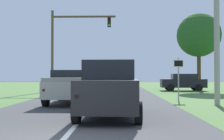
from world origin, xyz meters
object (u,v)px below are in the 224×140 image
red_suv_near (110,88)px  keep_moving_sign (178,73)px  crossing_suv_far (183,82)px  utility_pole_right (217,4)px  traffic_light (68,39)px  oak_tree_right (199,35)px  pickup_truck_lead (72,86)px

red_suv_near → keep_moving_sign: 7.82m
crossing_suv_far → utility_pole_right: bearing=-95.9°
traffic_light → oak_tree_right: (12.57, 0.75, 0.42)m
traffic_light → keep_moving_sign: 13.09m
crossing_suv_far → oak_tree_right: bearing=-28.5°
traffic_light → utility_pole_right: utility_pole_right is taller
keep_moving_sign → crossing_suv_far: (2.80, 10.90, -0.77)m
red_suv_near → pickup_truck_lead: 5.50m
pickup_truck_lead → oak_tree_right: (10.32, 11.89, 4.47)m
pickup_truck_lead → traffic_light: size_ratio=0.69×
keep_moving_sign → crossing_suv_far: bearing=75.6°
red_suv_near → crossing_suv_far: (6.73, 17.63, -0.17)m
red_suv_near → crossing_suv_far: 18.87m
keep_moving_sign → pickup_truck_lead: bearing=-164.5°
pickup_truck_lead → traffic_light: (-2.24, 11.15, 4.05)m
traffic_light → utility_pole_right: (9.84, -12.06, 0.21)m
red_suv_near → crossing_suv_far: red_suv_near is taller
oak_tree_right → utility_pole_right: bearing=-102.0°
keep_moving_sign → red_suv_near: bearing=-120.3°
traffic_light → keep_moving_sign: size_ratio=2.96×
red_suv_near → traffic_light: bearing=105.6°
pickup_truck_lead → crossing_suv_far: bearing=54.5°
pickup_truck_lead → keep_moving_sign: bearing=15.5°
keep_moving_sign → utility_pole_right: bearing=-62.0°
crossing_suv_far → utility_pole_right: 14.28m
pickup_truck_lead → crossing_suv_far: pickup_truck_lead is taller
keep_moving_sign → utility_pole_right: utility_pole_right is taller
utility_pole_right → keep_moving_sign: bearing=118.0°
pickup_truck_lead → traffic_light: traffic_light is taller
oak_tree_right → keep_moving_sign: bearing=-112.1°
pickup_truck_lead → keep_moving_sign: (6.19, 1.72, 0.72)m
red_suv_near → utility_pole_right: bearing=37.5°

